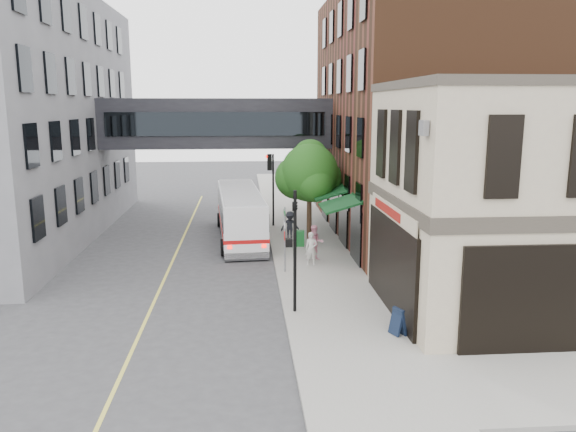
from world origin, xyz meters
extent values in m
plane|color=#38383A|center=(0.00, 0.00, 0.00)|extent=(120.00, 120.00, 0.00)
cube|color=gray|center=(2.00, 14.00, 0.07)|extent=(4.00, 60.00, 0.15)
cube|color=tan|center=(9.00, 2.00, 4.08)|extent=(10.00, 8.00, 8.15)
cube|color=#38332B|center=(9.00, 2.00, 4.15)|extent=(10.12, 8.12, 0.50)
cube|color=#38332B|center=(9.00, 2.00, 8.30)|extent=(10.12, 8.12, 0.30)
cube|color=black|center=(3.94, 2.00, 1.85)|extent=(0.14, 6.40, 3.40)
cube|color=black|center=(3.90, 2.00, 1.85)|extent=(0.04, 5.90, 3.00)
cube|color=maroon|center=(3.88, 2.60, 3.80)|extent=(0.03, 3.60, 0.32)
cube|color=#482816|center=(10.00, 15.00, 7.00)|extent=(12.00, 18.00, 14.00)
cube|color=#0B3318|center=(3.14, 13.75, 3.00)|extent=(1.80, 13.00, 0.40)
cube|color=black|center=(-3.00, 18.00, 6.50)|extent=(14.00, 3.00, 3.00)
cube|color=black|center=(-3.00, 16.45, 6.50)|extent=(13.00, 0.08, 1.40)
cube|color=black|center=(-3.00, 19.55, 6.50)|extent=(13.00, 0.08, 1.40)
cylinder|color=black|center=(0.40, 2.00, 2.40)|extent=(0.12, 0.12, 4.50)
cube|color=black|center=(0.18, 2.00, 2.75)|extent=(0.25, 0.22, 0.30)
imported|color=black|center=(0.40, 2.00, 4.25)|extent=(0.20, 0.16, 1.00)
cylinder|color=black|center=(0.40, 17.00, 2.40)|extent=(0.12, 0.12, 4.50)
cube|color=black|center=(0.18, 17.00, 2.75)|extent=(0.25, 0.22, 0.30)
cube|color=black|center=(0.18, 17.00, 4.15)|extent=(0.28, 0.28, 1.00)
sphere|color=#FF0C05|center=(0.02, 17.00, 4.50)|extent=(0.18, 0.18, 0.18)
cylinder|color=gray|center=(0.40, 7.00, 1.65)|extent=(0.08, 0.08, 3.00)
cube|color=white|center=(0.38, 7.00, 2.35)|extent=(0.03, 0.75, 0.22)
cube|color=#0C591E|center=(0.38, 7.00, 2.90)|extent=(0.03, 0.70, 0.18)
cube|color=#B20C0C|center=(0.38, 7.00, 1.85)|extent=(0.03, 0.30, 0.40)
cylinder|color=#382619|center=(2.20, 13.00, 1.55)|extent=(0.28, 0.28, 2.80)
sphere|color=#224F15|center=(2.20, 13.00, 3.95)|extent=(3.20, 3.20, 3.20)
sphere|color=#224F15|center=(3.00, 13.50, 3.55)|extent=(2.20, 2.20, 2.20)
sphere|color=#224F15|center=(1.50, 13.30, 3.65)|extent=(2.40, 2.40, 2.40)
sphere|color=#224F15|center=(2.30, 13.60, 4.75)|extent=(2.00, 2.00, 2.00)
cube|color=#D8CC4C|center=(-5.00, 10.00, 0.01)|extent=(0.12, 40.00, 0.01)
cube|color=white|center=(-1.66, 14.31, 1.47)|extent=(2.91, 10.34, 2.58)
cube|color=black|center=(-1.66, 14.31, 1.91)|extent=(2.95, 10.17, 0.93)
cube|color=#B20C0C|center=(-1.66, 14.31, 1.02)|extent=(2.97, 10.36, 0.20)
cylinder|color=black|center=(-2.51, 10.51, 0.44)|extent=(0.33, 0.90, 0.89)
cylinder|color=black|center=(-0.30, 10.66, 0.44)|extent=(0.33, 0.90, 0.89)
cylinder|color=black|center=(-2.99, 17.60, 0.44)|extent=(0.33, 0.90, 0.89)
cylinder|color=black|center=(-0.78, 17.75, 0.44)|extent=(0.33, 0.90, 0.89)
imported|color=silver|center=(1.73, 8.03, 0.94)|extent=(0.58, 0.39, 1.57)
imported|color=pink|center=(2.01, 8.88, 1.01)|extent=(0.84, 0.65, 1.72)
imported|color=#202128|center=(1.12, 13.06, 0.97)|extent=(1.13, 0.75, 1.64)
cube|color=#166126|center=(1.57, 11.66, 0.58)|extent=(0.47, 0.43, 0.86)
cube|color=black|center=(3.60, -0.40, 0.60)|extent=(0.50, 0.60, 0.91)
camera|label=1|loc=(-1.39, -17.52, 7.61)|focal=35.00mm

